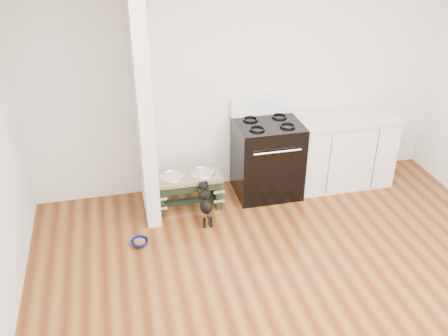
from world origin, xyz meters
TOP-DOWN VIEW (x-y plane):
  - ground at (0.00, 0.00)m, footprint 5.00×5.00m
  - room_shell at (0.00, 0.00)m, footprint 5.00×5.00m
  - partition_wall at (-1.18, 2.10)m, footprint 0.15×0.80m
  - oven_range at (0.25, 2.16)m, footprint 0.76×0.69m
  - cabinet_run at (1.23, 2.18)m, footprint 1.24×0.64m
  - dog_feeder at (-0.74, 2.05)m, footprint 0.76×0.41m
  - puppy at (-0.60, 1.70)m, footprint 0.13×0.39m
  - floor_bowl at (-1.37, 1.43)m, footprint 0.25×0.25m

SIDE VIEW (x-z plane):
  - ground at x=0.00m, z-range 0.00..0.00m
  - floor_bowl at x=-1.37m, z-range 0.00..0.06m
  - puppy at x=-0.60m, z-range 0.02..0.49m
  - dog_feeder at x=-0.74m, z-range 0.08..0.51m
  - cabinet_run at x=1.23m, z-range 0.00..0.91m
  - oven_range at x=0.25m, z-range -0.09..1.05m
  - partition_wall at x=-1.18m, z-range 0.00..2.70m
  - room_shell at x=0.00m, z-range -0.88..4.12m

